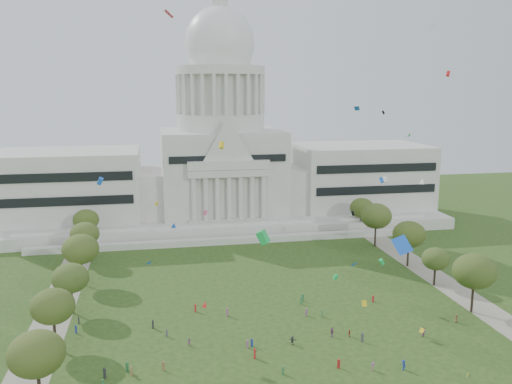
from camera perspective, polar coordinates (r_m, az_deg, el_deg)
ground at (r=102.47m, az=5.00°, el=-18.15°), size 400.00×400.00×0.00m
capitol at (r=203.05m, az=-3.66°, el=3.12°), size 160.00×64.50×91.30m
path_left at (r=128.26m, az=-20.74°, el=-12.63°), size 8.00×160.00×0.04m
path_right at (r=145.87m, az=20.34°, el=-9.72°), size 8.00×160.00×0.04m
row_tree_l_1 at (r=94.43m, az=-22.11°, el=-15.51°), size 8.86×8.86×12.59m
row_tree_l_2 at (r=113.00m, az=-20.61°, el=-11.21°), size 8.42×8.42×11.97m
row_tree_r_2 at (r=130.81m, az=22.01°, el=-7.74°), size 9.55×9.55×13.58m
row_tree_l_3 at (r=128.32m, az=-18.95°, el=-8.58°), size 8.12×8.12×11.55m
row_tree_r_3 at (r=145.51m, az=18.39°, el=-6.70°), size 7.01×7.01×9.98m
row_tree_l_4 at (r=145.43m, az=-17.99°, el=-5.74°), size 9.29×9.29×13.21m
row_tree_r_4 at (r=158.22m, az=15.82°, el=-4.32°), size 9.19×9.19×13.06m
row_tree_l_5 at (r=163.60m, az=-17.59°, el=-4.24°), size 8.33×8.33×11.85m
row_tree_r_5 at (r=175.20m, az=12.53°, el=-2.48°), size 9.82×9.82×13.96m
row_tree_l_6 at (r=181.30m, az=-17.47°, el=-2.82°), size 8.19×8.19×11.64m
row_tree_r_6 at (r=192.57m, az=11.08°, el=-1.66°), size 8.42×8.42×11.97m
person_0 at (r=127.18m, az=20.34°, el=-12.37°), size 1.06×0.94×1.82m
person_2 at (r=118.41m, az=17.29°, el=-13.90°), size 1.12×0.89×2.01m
person_3 at (r=104.99m, az=15.26°, el=-17.16°), size 0.78×1.32×1.95m
person_4 at (r=114.55m, az=7.99°, el=-14.37°), size 1.06×1.31×1.97m
person_5 at (r=110.59m, az=3.85°, el=-15.31°), size 1.76×1.45×1.80m
person_8 at (r=110.81m, az=-7.07°, el=-15.41°), size 0.76×0.52×1.45m
person_9 at (r=103.68m, az=12.21°, el=-17.51°), size 1.04×1.11×1.56m
person_10 at (r=115.08m, az=9.80°, el=-14.44°), size 0.55×0.91×1.48m
distant_crowd at (r=113.03m, az=-3.27°, el=-14.71°), size 67.19×32.08×1.93m
kite_swarm at (r=97.09m, az=5.13°, el=-2.10°), size 80.80×98.25×63.25m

